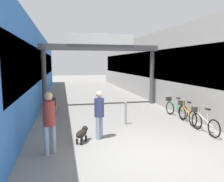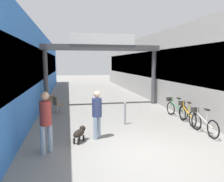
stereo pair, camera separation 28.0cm
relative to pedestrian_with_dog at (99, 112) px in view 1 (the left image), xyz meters
name	(u,v)px [view 1 (the left image)]	position (x,y,z in m)	size (l,w,h in m)	color
ground_plane	(145,153)	(1.09, -1.56, -0.97)	(80.00, 80.00, 0.00)	gray
storefront_left	(22,68)	(-4.00, 9.44, 1.33)	(3.00, 26.00, 4.59)	blue
storefront_right	(154,67)	(6.19, 9.44, 1.33)	(3.00, 26.00, 4.59)	#9E9993
arcade_sign_gateway	(101,55)	(1.09, 5.80, 2.13)	(7.40, 0.47, 4.36)	#4C4C4F
pedestrian_with_dog	(99,112)	(0.00, 0.00, 0.00)	(0.48, 0.48, 1.69)	#8C9EB2
pedestrian_companion	(49,119)	(-1.63, -0.98, 0.10)	(0.48, 0.48, 1.84)	#8C9EB2
dog_on_leash	(82,133)	(-0.63, -0.24, -0.65)	(0.55, 0.71, 0.51)	black
bicycle_silver_nearest	(203,121)	(3.99, -0.21, -0.53)	(0.46, 1.69, 0.98)	black
bicycle_orange_second	(186,113)	(4.12, 1.18, -0.53)	(0.46, 1.69, 0.98)	black
bicycle_green_third	(175,108)	(4.19, 2.31, -0.53)	(0.46, 1.68, 0.98)	black
bollard_post_metal	(126,113)	(1.40, 1.50, -0.47)	(0.10, 0.10, 0.98)	gray
cafe_chair_wood_nearer	(56,104)	(-1.58, 4.17, -0.43)	(0.55, 0.55, 0.89)	gray
cafe_chair_wood_farther	(50,102)	(-1.89, 4.76, -0.43)	(0.44, 0.44, 0.89)	gray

